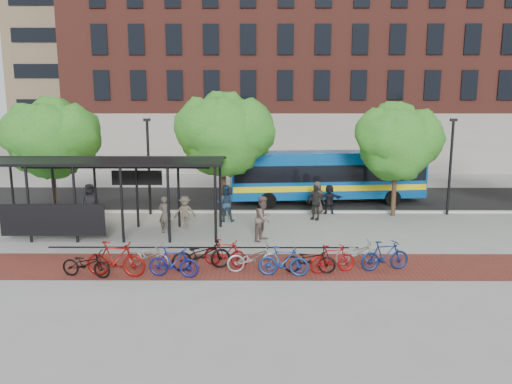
{
  "coord_description": "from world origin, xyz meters",
  "views": [
    {
      "loc": [
        -1.16,
        -22.64,
        6.03
      ],
      "look_at": [
        -1.29,
        1.54,
        1.6
      ],
      "focal_mm": 35.0,
      "sensor_mm": 36.0,
      "label": 1
    }
  ],
  "objects_px": {
    "bike_7": "(284,261)",
    "pedestrian_6": "(317,198)",
    "lamp_post_left": "(149,164)",
    "bike_5": "(226,253)",
    "bike_2": "(148,256)",
    "bike_10": "(357,252)",
    "pedestrian_8": "(263,218)",
    "lamp_post_right": "(451,164)",
    "pedestrian_2": "(225,203)",
    "tree_b": "(225,132)",
    "pedestrian_4": "(315,202)",
    "bike_11": "(385,256)",
    "bike_3": "(174,262)",
    "bike_0": "(86,264)",
    "tree_a": "(52,136)",
    "bus_shelter": "(103,169)",
    "pedestrian_5": "(329,199)",
    "pedestrian_3": "(185,212)",
    "bike_1": "(116,259)",
    "tree_c": "(398,139)",
    "pedestrian_0": "(90,203)",
    "bike_6": "(253,257)",
    "bike_8": "(310,260)",
    "bike_4": "(201,255)",
    "bus": "(327,174)"
  },
  "relations": [
    {
      "from": "bike_5",
      "to": "pedestrian_8",
      "type": "xyz_separation_m",
      "value": [
        1.43,
        3.51,
        0.47
      ]
    },
    {
      "from": "bike_2",
      "to": "bike_10",
      "type": "distance_m",
      "value": 7.74
    },
    {
      "from": "bike_6",
      "to": "pedestrian_5",
      "type": "height_order",
      "value": "pedestrian_5"
    },
    {
      "from": "bike_8",
      "to": "pedestrian_4",
      "type": "height_order",
      "value": "pedestrian_4"
    },
    {
      "from": "lamp_post_right",
      "to": "bike_3",
      "type": "height_order",
      "value": "lamp_post_right"
    },
    {
      "from": "pedestrian_3",
      "to": "pedestrian_4",
      "type": "distance_m",
      "value": 6.7
    },
    {
      "from": "lamp_post_right",
      "to": "bike_5",
      "type": "xyz_separation_m",
      "value": [
        -11.37,
        -8.61,
        -2.23
      ]
    },
    {
      "from": "bike_6",
      "to": "pedestrian_2",
      "type": "distance_m",
      "value": 7.66
    },
    {
      "from": "bike_7",
      "to": "pedestrian_5",
      "type": "relative_size",
      "value": 1.11
    },
    {
      "from": "pedestrian_5",
      "to": "bike_0",
      "type": "bearing_deg",
      "value": 39.37
    },
    {
      "from": "tree_a",
      "to": "pedestrian_4",
      "type": "relative_size",
      "value": 3.44
    },
    {
      "from": "bike_7",
      "to": "pedestrian_3",
      "type": "distance_m",
      "value": 7.88
    },
    {
      "from": "bike_3",
      "to": "tree_b",
      "type": "bearing_deg",
      "value": 1.76
    },
    {
      "from": "bike_7",
      "to": "bike_6",
      "type": "bearing_deg",
      "value": 70.34
    },
    {
      "from": "lamp_post_right",
      "to": "pedestrian_0",
      "type": "height_order",
      "value": "lamp_post_right"
    },
    {
      "from": "tree_c",
      "to": "bike_3",
      "type": "xyz_separation_m",
      "value": [
        -10.19,
        -9.5,
        -3.51
      ]
    },
    {
      "from": "bike_1",
      "to": "lamp_post_right",
      "type": "bearing_deg",
      "value": -51.29
    },
    {
      "from": "bike_0",
      "to": "lamp_post_left",
      "type": "bearing_deg",
      "value": 10.9
    },
    {
      "from": "bike_4",
      "to": "pedestrian_8",
      "type": "relative_size",
      "value": 1.08
    },
    {
      "from": "bike_6",
      "to": "pedestrian_6",
      "type": "height_order",
      "value": "pedestrian_6"
    },
    {
      "from": "tree_b",
      "to": "pedestrian_0",
      "type": "xyz_separation_m",
      "value": [
        -6.69,
        -1.61,
        -3.47
      ]
    },
    {
      "from": "lamp_post_left",
      "to": "lamp_post_right",
      "type": "xyz_separation_m",
      "value": [
        16.0,
        0.0,
        0.0
      ]
    },
    {
      "from": "bike_5",
      "to": "bike_8",
      "type": "bearing_deg",
      "value": -84.0
    },
    {
      "from": "bike_7",
      "to": "pedestrian_6",
      "type": "relative_size",
      "value": 1.0
    },
    {
      "from": "bike_2",
      "to": "pedestrian_8",
      "type": "bearing_deg",
      "value": -31.89
    },
    {
      "from": "bike_10",
      "to": "pedestrian_0",
      "type": "xyz_separation_m",
      "value": [
        -12.13,
        6.46,
        0.53
      ]
    },
    {
      "from": "pedestrian_8",
      "to": "lamp_post_right",
      "type": "bearing_deg",
      "value": -33.0
    },
    {
      "from": "bus_shelter",
      "to": "pedestrian_4",
      "type": "relative_size",
      "value": 5.89
    },
    {
      "from": "bike_4",
      "to": "bike_8",
      "type": "xyz_separation_m",
      "value": [
        3.88,
        -0.35,
        -0.08
      ]
    },
    {
      "from": "bus_shelter",
      "to": "lamp_post_left",
      "type": "height_order",
      "value": "lamp_post_left"
    },
    {
      "from": "bike_2",
      "to": "bike_8",
      "type": "xyz_separation_m",
      "value": [
        5.85,
        -0.59,
        0.04
      ]
    },
    {
      "from": "tree_c",
      "to": "lamp_post_left",
      "type": "xyz_separation_m",
      "value": [
        -13.09,
        0.25,
        -1.31
      ]
    },
    {
      "from": "tree_b",
      "to": "pedestrian_3",
      "type": "xyz_separation_m",
      "value": [
        -1.76,
        -2.82,
        -3.66
      ]
    },
    {
      "from": "lamp_post_right",
      "to": "pedestrian_5",
      "type": "distance_m",
      "value": 6.64
    },
    {
      "from": "bike_3",
      "to": "pedestrian_2",
      "type": "height_order",
      "value": "pedestrian_2"
    },
    {
      "from": "bike_3",
      "to": "pedestrian_3",
      "type": "distance_m",
      "value": 6.72
    },
    {
      "from": "lamp_post_right",
      "to": "pedestrian_4",
      "type": "distance_m",
      "value": 7.57
    },
    {
      "from": "lamp_post_right",
      "to": "pedestrian_4",
      "type": "height_order",
      "value": "lamp_post_right"
    },
    {
      "from": "bus_shelter",
      "to": "pedestrian_8",
      "type": "distance_m",
      "value": 7.53
    },
    {
      "from": "pedestrian_5",
      "to": "bus",
      "type": "bearing_deg",
      "value": -100.76
    },
    {
      "from": "lamp_post_right",
      "to": "pedestrian_2",
      "type": "xyz_separation_m",
      "value": [
        -11.84,
        -1.61,
        -1.8
      ]
    },
    {
      "from": "tree_a",
      "to": "bus_shelter",
      "type": "bearing_deg",
      "value": -45.4
    },
    {
      "from": "bike_0",
      "to": "pedestrian_4",
      "type": "relative_size",
      "value": 1.0
    },
    {
      "from": "tree_b",
      "to": "pedestrian_4",
      "type": "relative_size",
      "value": 3.6
    },
    {
      "from": "lamp_post_left",
      "to": "bike_5",
      "type": "height_order",
      "value": "lamp_post_left"
    },
    {
      "from": "bike_8",
      "to": "pedestrian_5",
      "type": "distance_m",
      "value": 9.72
    },
    {
      "from": "lamp_post_left",
      "to": "bike_4",
      "type": "height_order",
      "value": "lamp_post_left"
    },
    {
      "from": "lamp_post_left",
      "to": "tree_c",
      "type": "bearing_deg",
      "value": -1.1
    },
    {
      "from": "bike_4",
      "to": "pedestrian_8",
      "type": "height_order",
      "value": "pedestrian_8"
    },
    {
      "from": "bike_5",
      "to": "bike_11",
      "type": "bearing_deg",
      "value": -75.11
    }
  ]
}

